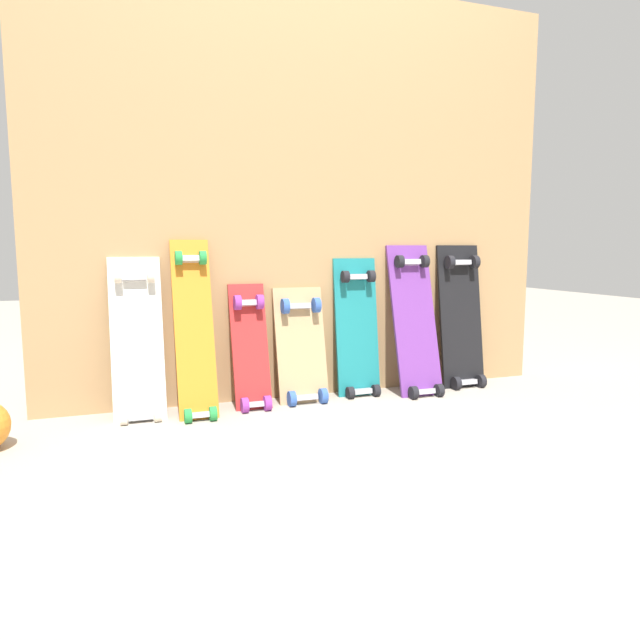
% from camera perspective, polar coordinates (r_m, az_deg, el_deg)
% --- Properties ---
extents(ground_plane, '(12.00, 12.00, 0.00)m').
position_cam_1_polar(ground_plane, '(2.69, -0.50, -7.79)').
color(ground_plane, '#A89E8E').
extents(plywood_wall_panel, '(2.46, 0.04, 1.89)m').
position_cam_1_polar(plywood_wall_panel, '(2.68, -1.02, 12.51)').
color(plywood_wall_panel, tan).
rests_on(plywood_wall_panel, ground).
extents(skateboard_white, '(0.21, 0.22, 0.74)m').
position_cam_1_polar(skateboard_white, '(2.45, -17.96, -2.59)').
color(skateboard_white, silver).
rests_on(skateboard_white, ground).
extents(skateboard_orange, '(0.16, 0.29, 0.81)m').
position_cam_1_polar(skateboard_orange, '(2.42, -12.55, -1.58)').
color(skateboard_orange, orange).
rests_on(skateboard_orange, ground).
extents(skateboard_red, '(0.16, 0.22, 0.61)m').
position_cam_1_polar(skateboard_red, '(2.51, -7.00, -3.36)').
color(skateboard_red, '#B22626').
rests_on(skateboard_red, ground).
extents(skateboard_natural, '(0.23, 0.20, 0.58)m').
position_cam_1_polar(skateboard_natural, '(2.59, -1.86, -3.21)').
color(skateboard_natural, tan).
rests_on(skateboard_natural, ground).
extents(skateboard_teal, '(0.21, 0.16, 0.72)m').
position_cam_1_polar(skateboard_teal, '(2.70, 3.83, -1.42)').
color(skateboard_teal, '#197A7F').
rests_on(skateboard_teal, ground).
extents(skateboard_purple, '(0.22, 0.27, 0.78)m').
position_cam_1_polar(skateboard_purple, '(2.76, 9.63, -0.65)').
color(skateboard_purple, '#6B338C').
rests_on(skateboard_purple, ground).
extents(skateboard_black, '(0.23, 0.19, 0.78)m').
position_cam_1_polar(skateboard_black, '(2.95, 14.10, -0.22)').
color(skateboard_black, black).
rests_on(skateboard_black, ground).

